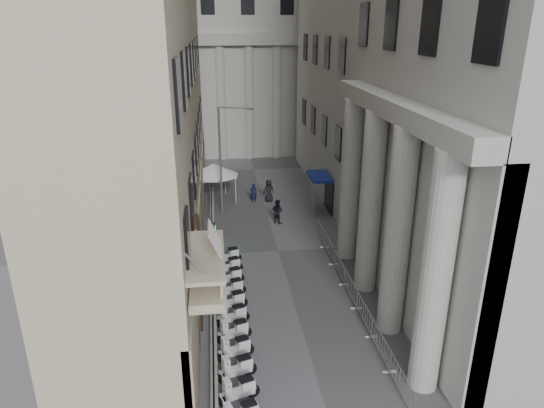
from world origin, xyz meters
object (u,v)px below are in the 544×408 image
at_px(security_tent, 219,171).
at_px(pedestrian_b, 277,211).
at_px(pedestrian_a, 254,193).
at_px(street_lamp, 224,152).
at_px(info_kiosk, 214,236).

relative_size(security_tent, pedestrian_b, 2.17).
bearing_deg(pedestrian_a, security_tent, 0.26).
height_order(pedestrian_a, pedestrian_b, pedestrian_b).
bearing_deg(pedestrian_a, street_lamp, 53.93).
relative_size(street_lamp, info_kiosk, 5.05).
xyz_separation_m(pedestrian_a, pedestrian_b, (1.37, -4.82, 0.12)).
bearing_deg(pedestrian_b, pedestrian_a, -30.57).
xyz_separation_m(street_lamp, info_kiosk, (-1.02, -6.06, -4.18)).
relative_size(security_tent, info_kiosk, 2.40).
bearing_deg(security_tent, info_kiosk, -93.81).
bearing_deg(info_kiosk, pedestrian_b, 37.77).
distance_m(security_tent, street_lamp, 3.70).
distance_m(security_tent, pedestrian_a, 3.40).
distance_m(street_lamp, pedestrian_b, 6.00).
xyz_separation_m(street_lamp, pedestrian_b, (3.74, -2.28, -4.10)).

